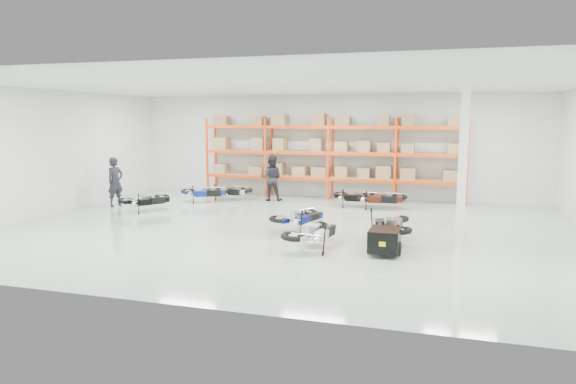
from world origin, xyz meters
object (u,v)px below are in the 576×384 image
(moto_blue_centre, at_px, (300,214))
(moto_silver_left, at_px, (314,228))
(moto_back_d, at_px, (380,195))
(moto_touring_right, at_px, (391,221))
(person_back, at_px, (271,178))
(person_left, at_px, (115,182))
(moto_back_b, at_px, (230,188))
(moto_back_c, at_px, (357,194))
(moto_back_a, at_px, (205,189))
(trailer, at_px, (384,240))
(moto_black_far_left, at_px, (146,197))

(moto_blue_centre, distance_m, moto_silver_left, 2.31)
(moto_back_d, bearing_deg, moto_touring_right, -174.96)
(moto_silver_left, height_order, person_back, person_back)
(person_left, xyz_separation_m, person_back, (5.53, 3.06, -0.02))
(moto_back_b, distance_m, moto_back_d, 6.47)
(moto_touring_right, distance_m, person_back, 8.14)
(moto_silver_left, distance_m, person_left, 10.20)
(moto_blue_centre, bearing_deg, moto_back_b, -23.24)
(moto_back_b, height_order, moto_back_c, moto_back_c)
(moto_back_a, bearing_deg, moto_touring_right, -145.02)
(moto_silver_left, bearing_deg, person_left, -15.18)
(moto_back_b, xyz_separation_m, person_back, (1.80, 0.29, 0.45))
(moto_back_d, bearing_deg, person_back, 76.77)
(moto_silver_left, distance_m, trailer, 1.89)
(trailer, bearing_deg, moto_back_b, 136.05)
(moto_black_far_left, bearing_deg, moto_silver_left, -169.80)
(moto_blue_centre, relative_size, moto_back_b, 1.06)
(moto_back_d, bearing_deg, moto_silver_left, 166.98)
(moto_black_far_left, bearing_deg, trailer, -165.45)
(moto_touring_right, xyz_separation_m, moto_back_a, (-8.09, 4.80, -0.05))
(moto_touring_right, distance_m, trailer, 1.61)
(moto_touring_right, height_order, moto_back_a, moto_touring_right)
(moto_blue_centre, distance_m, moto_black_far_left, 6.67)
(moto_blue_centre, xyz_separation_m, person_left, (-8.23, 2.28, 0.44))
(moto_touring_right, bearing_deg, person_left, 158.93)
(moto_blue_centre, bearing_deg, moto_silver_left, 139.79)
(moto_touring_right, xyz_separation_m, person_back, (-5.56, 5.93, 0.37))
(moto_blue_centre, xyz_separation_m, moto_touring_right, (2.85, -0.59, 0.05))
(moto_blue_centre, height_order, moto_silver_left, moto_silver_left)
(trailer, bearing_deg, moto_back_d, 98.07)
(moto_back_b, distance_m, person_back, 1.88)
(moto_back_b, bearing_deg, person_back, -77.39)
(moto_back_a, height_order, moto_back_b, moto_back_a)
(trailer, xyz_separation_m, moto_back_a, (-8.09, 6.39, 0.14))
(moto_silver_left, xyz_separation_m, moto_back_b, (-5.48, 7.14, -0.07))
(moto_touring_right, relative_size, moto_back_c, 1.11)
(trailer, bearing_deg, moto_blue_centre, 143.06)
(moto_blue_centre, relative_size, trailer, 1.09)
(moto_black_far_left, height_order, person_left, person_left)
(moto_black_far_left, distance_m, person_left, 1.93)
(moto_back_a, bearing_deg, moto_blue_centre, -153.11)
(person_left, relative_size, person_back, 1.02)
(moto_back_b, bearing_deg, moto_back_a, 142.25)
(moto_touring_right, distance_m, moto_back_d, 5.31)
(moto_silver_left, height_order, moto_black_far_left, moto_silver_left)
(moto_blue_centre, xyz_separation_m, trailer, (2.85, -2.19, -0.14))
(moto_back_b, xyz_separation_m, moto_back_c, (5.56, -0.24, 0.02))
(trailer, height_order, person_left, person_left)
(trailer, bearing_deg, moto_black_far_left, 158.13)
(moto_back_a, distance_m, moto_back_d, 7.21)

